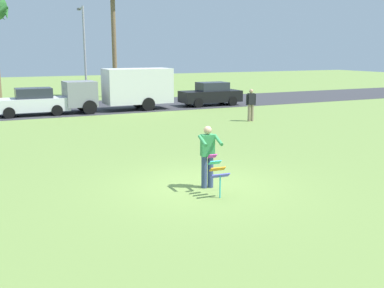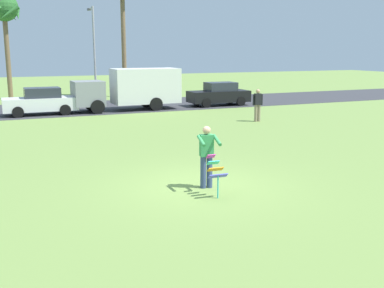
{
  "view_description": "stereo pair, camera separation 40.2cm",
  "coord_description": "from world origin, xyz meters",
  "px_view_note": "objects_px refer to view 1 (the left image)",
  "views": [
    {
      "loc": [
        -5.51,
        -11.12,
        3.73
      ],
      "look_at": [
        0.09,
        0.81,
        1.05
      ],
      "focal_mm": 43.01,
      "sensor_mm": 36.0,
      "label": 1
    },
    {
      "loc": [
        -5.14,
        -11.28,
        3.73
      ],
      "look_at": [
        0.09,
        0.81,
        1.05
      ],
      "focal_mm": 43.01,
      "sensor_mm": 36.0,
      "label": 2
    }
  ],
  "objects_px": {
    "person_kite_flyer": "(208,154)",
    "parked_car_black": "(211,94)",
    "person_walker_near": "(251,104)",
    "parked_truck_grey_van": "(125,88)",
    "kite_held": "(217,170)",
    "streetlight_pole": "(84,47)",
    "parked_car_white": "(32,102)"
  },
  "relations": [
    {
      "from": "parked_car_white",
      "to": "streetlight_pole",
      "type": "xyz_separation_m",
      "value": [
        4.79,
        7.45,
        3.22
      ]
    },
    {
      "from": "person_kite_flyer",
      "to": "parked_car_white",
      "type": "bearing_deg",
      "value": 98.83
    },
    {
      "from": "parked_car_white",
      "to": "parked_truck_grey_van",
      "type": "xyz_separation_m",
      "value": [
        5.65,
        -0.0,
        0.64
      ]
    },
    {
      "from": "person_kite_flyer",
      "to": "streetlight_pole",
      "type": "height_order",
      "value": "streetlight_pole"
    },
    {
      "from": "parked_car_white",
      "to": "streetlight_pole",
      "type": "relative_size",
      "value": 0.6
    },
    {
      "from": "parked_car_black",
      "to": "person_walker_near",
      "type": "bearing_deg",
      "value": -100.79
    },
    {
      "from": "parked_car_white",
      "to": "parked_car_black",
      "type": "xyz_separation_m",
      "value": [
        11.77,
        -0.0,
        0.0
      ]
    },
    {
      "from": "parked_car_black",
      "to": "kite_held",
      "type": "bearing_deg",
      "value": -116.96
    },
    {
      "from": "streetlight_pole",
      "to": "person_walker_near",
      "type": "relative_size",
      "value": 4.05
    },
    {
      "from": "parked_car_white",
      "to": "person_kite_flyer",
      "type": "bearing_deg",
      "value": -81.17
    },
    {
      "from": "parked_truck_grey_van",
      "to": "parked_car_black",
      "type": "distance_m",
      "value": 6.15
    },
    {
      "from": "person_kite_flyer",
      "to": "parked_car_black",
      "type": "bearing_deg",
      "value": 62.3
    },
    {
      "from": "kite_held",
      "to": "parked_truck_grey_van",
      "type": "relative_size",
      "value": 0.16
    },
    {
      "from": "parked_car_black",
      "to": "parked_truck_grey_van",
      "type": "bearing_deg",
      "value": 180.0
    },
    {
      "from": "parked_truck_grey_van",
      "to": "person_walker_near",
      "type": "distance_m",
      "value": 8.74
    },
    {
      "from": "person_kite_flyer",
      "to": "parked_car_black",
      "type": "xyz_separation_m",
      "value": [
        9.08,
        17.29,
        -0.18
      ]
    },
    {
      "from": "person_kite_flyer",
      "to": "kite_held",
      "type": "relative_size",
      "value": 1.62
    },
    {
      "from": "person_kite_flyer",
      "to": "kite_held",
      "type": "bearing_deg",
      "value": -98.31
    },
    {
      "from": "kite_held",
      "to": "parked_car_black",
      "type": "height_order",
      "value": "parked_car_black"
    },
    {
      "from": "kite_held",
      "to": "person_kite_flyer",
      "type": "bearing_deg",
      "value": 81.69
    },
    {
      "from": "kite_held",
      "to": "person_walker_near",
      "type": "height_order",
      "value": "person_walker_near"
    },
    {
      "from": "parked_car_white",
      "to": "person_walker_near",
      "type": "relative_size",
      "value": 2.43
    },
    {
      "from": "parked_car_black",
      "to": "person_walker_near",
      "type": "relative_size",
      "value": 2.44
    },
    {
      "from": "parked_car_white",
      "to": "parked_car_black",
      "type": "distance_m",
      "value": 11.77
    },
    {
      "from": "parked_car_white",
      "to": "parked_car_black",
      "type": "relative_size",
      "value": 1.0
    },
    {
      "from": "parked_car_white",
      "to": "person_walker_near",
      "type": "bearing_deg",
      "value": -35.34
    },
    {
      "from": "parked_truck_grey_van",
      "to": "person_kite_flyer",
      "type": "bearing_deg",
      "value": -99.73
    },
    {
      "from": "kite_held",
      "to": "streetlight_pole",
      "type": "height_order",
      "value": "streetlight_pole"
    },
    {
      "from": "person_kite_flyer",
      "to": "parked_car_black",
      "type": "distance_m",
      "value": 19.53
    },
    {
      "from": "kite_held",
      "to": "person_walker_near",
      "type": "relative_size",
      "value": 0.62
    },
    {
      "from": "parked_truck_grey_van",
      "to": "parked_car_black",
      "type": "height_order",
      "value": "parked_truck_grey_van"
    },
    {
      "from": "person_kite_flyer",
      "to": "parked_car_black",
      "type": "height_order",
      "value": "person_kite_flyer"
    }
  ]
}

